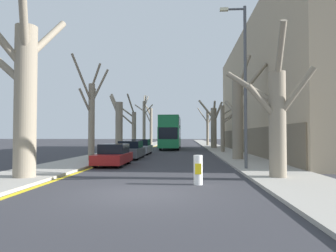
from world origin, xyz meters
TOP-DOWN VIEW (x-y plane):
  - ground_plane at (0.00, 0.00)m, footprint 300.00×300.00m
  - sidewalk_left at (-5.74, 50.00)m, footprint 3.30×120.00m
  - sidewalk_right at (5.74, 50.00)m, footprint 3.30×120.00m
  - building_facade_right at (12.38, 22.38)m, footprint 10.08×34.42m
  - kerb_line_stripe at (-3.91, 50.00)m, footprint 0.24×120.00m
  - street_tree_left_0 at (-5.32, 2.56)m, footprint 3.34×3.77m
  - street_tree_left_1 at (-5.22, 11.03)m, footprint 2.03×3.57m
  - street_tree_left_2 at (-5.44, 20.36)m, footprint 1.77×2.34m
  - street_tree_left_3 at (-5.48, 28.25)m, footprint 3.10×2.66m
  - street_tree_left_4 at (-5.30, 37.58)m, footprint 3.13×4.09m
  - street_tree_left_5 at (-5.34, 46.28)m, footprint 1.84×2.20m
  - street_tree_right_0 at (5.21, 3.14)m, footprint 3.33×2.90m
  - street_tree_right_1 at (5.33, 12.96)m, footprint 2.95×2.30m
  - street_tree_right_2 at (5.53, 22.97)m, footprint 3.04×1.82m
  - street_tree_right_3 at (5.23, 32.88)m, footprint 3.42×2.25m
  - street_tree_right_4 at (5.17, 43.67)m, footprint 3.25×2.51m
  - double_decker_bus at (-0.72, 30.94)m, footprint 2.55×11.17m
  - parked_car_0 at (-3.03, 8.62)m, footprint 1.72×3.98m
  - parked_car_1 at (-3.03, 14.12)m, footprint 1.83×4.56m
  - parked_car_2 at (-3.03, 19.77)m, footprint 1.77×4.59m
  - lamp_post at (4.50, 6.42)m, footprint 1.40×0.20m
  - traffic_bollard at (1.90, 1.72)m, footprint 0.34×0.35m

SIDE VIEW (x-z plane):
  - ground_plane at x=0.00m, z-range 0.00..0.00m
  - kerb_line_stripe at x=-3.91m, z-range 0.00..0.01m
  - sidewalk_left at x=-5.74m, z-range 0.00..0.12m
  - sidewalk_right at x=5.74m, z-range 0.00..0.12m
  - traffic_bollard at x=1.90m, z-range 0.00..1.10m
  - parked_car_0 at x=-3.03m, z-range -0.04..1.29m
  - parked_car_1 at x=-3.03m, z-range -0.04..1.38m
  - parked_car_2 at x=-3.03m, z-range -0.04..1.43m
  - double_decker_bus at x=-0.72m, z-range 0.29..4.61m
  - street_tree_right_0 at x=5.21m, z-range -0.49..5.73m
  - street_tree_right_2 at x=5.53m, z-range -0.13..5.87m
  - street_tree_left_3 at x=-5.48m, z-range -0.51..6.44m
  - street_tree_left_2 at x=-5.44m, z-range -0.20..6.14m
  - street_tree_right_3 at x=5.23m, z-range -0.23..6.77m
  - street_tree_left_1 at x=-5.22m, z-range -0.31..6.87m
  - street_tree_right_1 at x=5.33m, z-range -0.76..7.57m
  - street_tree_right_4 at x=5.17m, z-range -0.08..7.16m
  - street_tree_left_0 at x=-5.32m, z-range -0.08..7.41m
  - street_tree_left_5 at x=-5.34m, z-range -0.17..7.95m
  - street_tree_left_4 at x=-5.30m, z-range -0.07..8.49m
  - lamp_post at x=4.50m, z-range 0.47..9.22m
  - building_facade_right at x=12.38m, z-range -0.01..12.94m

